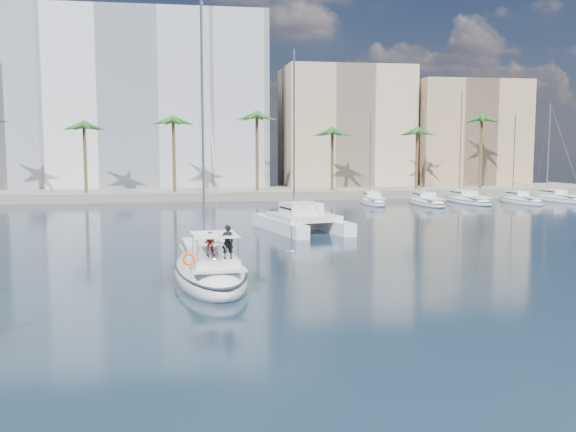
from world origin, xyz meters
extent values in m
plane|color=black|center=(0.00, 0.00, 0.00)|extent=(160.00, 160.00, 0.00)
cube|color=gray|center=(0.00, 61.00, 0.60)|extent=(120.00, 14.00, 1.20)
cube|color=white|center=(-12.00, 73.00, 14.00)|extent=(42.00, 16.00, 28.00)
cube|color=beige|center=(22.00, 70.00, 10.00)|extent=(20.00, 14.00, 20.00)
cube|color=tan|center=(42.00, 68.00, 9.00)|extent=(18.00, 12.00, 18.00)
cylinder|color=brown|center=(0.00, 57.00, 5.25)|extent=(0.44, 0.44, 10.50)
sphere|color=#265C22|center=(0.00, 57.00, 10.50)|extent=(3.60, 3.60, 3.60)
cylinder|color=brown|center=(34.00, 57.00, 5.25)|extent=(0.44, 0.44, 10.50)
sphere|color=#265C22|center=(34.00, 57.00, 10.50)|extent=(3.60, 3.60, 3.60)
ellipsoid|color=white|center=(-2.81, 3.29, 0.37)|extent=(4.71, 12.36, 2.52)
ellipsoid|color=black|center=(-2.81, 3.29, 0.73)|extent=(4.76, 12.48, 0.18)
cube|color=silver|center=(-2.80, 3.06, 1.32)|extent=(3.38, 9.26, 0.12)
cube|color=silver|center=(-2.90, 4.46, 1.68)|extent=(2.87, 4.14, 0.60)
cube|color=black|center=(-2.90, 4.46, 1.70)|extent=(2.86, 3.67, 0.14)
cylinder|color=#B7BABF|center=(-3.00, 5.85, 9.33)|extent=(0.15, 0.15, 15.89)
cylinder|color=#B7BABF|center=(-2.82, 3.41, 2.88)|extent=(0.46, 4.89, 0.11)
cube|color=silver|center=(-2.63, 0.74, 1.56)|extent=(2.51, 3.19, 0.36)
cube|color=white|center=(-2.62, 0.62, 2.93)|extent=(2.51, 3.19, 0.04)
torus|color=silver|center=(-2.55, -0.43, 2.23)|extent=(0.96, 0.12, 0.96)
torus|color=#E5550C|center=(-4.00, -1.00, 1.93)|extent=(0.64, 0.24, 0.64)
imported|color=black|center=(-2.01, -0.05, 2.62)|extent=(0.70, 0.53, 1.76)
imported|color=#AE2A1A|center=(-2.87, 1.09, 2.39)|extent=(0.74, 0.65, 1.29)
cube|color=white|center=(4.05, 22.67, 0.55)|extent=(3.56, 10.92, 1.10)
cube|color=white|center=(8.21, 23.60, 0.55)|extent=(3.56, 10.92, 1.10)
cube|color=silver|center=(6.25, 22.60, 1.30)|extent=(6.06, 6.93, 0.50)
cube|color=silver|center=(6.13, 23.13, 2.00)|extent=(3.65, 3.85, 1.00)
cube|color=black|center=(6.13, 23.13, 2.05)|extent=(3.57, 3.43, 0.18)
cylinder|color=#B7BABF|center=(5.77, 24.73, 8.78)|extent=(0.18, 0.18, 14.56)
ellipsoid|color=silver|center=(2.34, 5.48, 1.10)|extent=(0.19, 0.36, 0.17)
sphere|color=silver|center=(2.34, 5.65, 1.12)|extent=(0.10, 0.10, 0.10)
cube|color=gray|center=(2.08, 5.48, 1.13)|extent=(0.42, 0.15, 0.10)
cube|color=gray|center=(2.60, 5.48, 1.13)|extent=(0.42, 0.15, 0.10)
camera|label=1|loc=(-4.22, -32.69, 7.55)|focal=40.00mm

